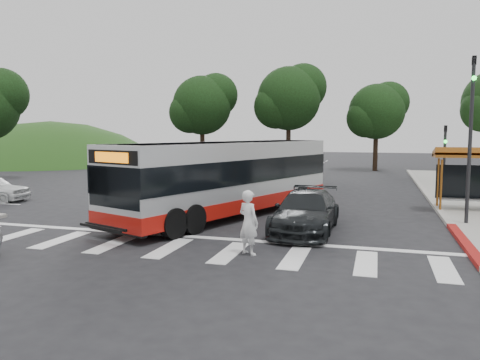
% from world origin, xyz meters
% --- Properties ---
extents(ground, '(140.00, 140.00, 0.00)m').
position_xyz_m(ground, '(0.00, 0.00, 0.00)').
color(ground, black).
rests_on(ground, ground).
extents(sidewalk_east, '(4.00, 40.00, 0.12)m').
position_xyz_m(sidewalk_east, '(11.00, 8.00, 0.06)').
color(sidewalk_east, gray).
rests_on(sidewalk_east, ground).
extents(curb_east, '(0.30, 40.00, 0.15)m').
position_xyz_m(curb_east, '(9.00, 8.00, 0.07)').
color(curb_east, '#9E9991').
rests_on(curb_east, ground).
extents(curb_east_red, '(0.32, 6.00, 0.15)m').
position_xyz_m(curb_east_red, '(9.00, -2.00, 0.08)').
color(curb_east_red, maroon).
rests_on(curb_east_red, ground).
extents(hillside_nw, '(44.00, 44.00, 10.00)m').
position_xyz_m(hillside_nw, '(-32.00, 30.00, 0.00)').
color(hillside_nw, '#1F4115').
rests_on(hillside_nw, ground).
extents(crosswalk_ladder, '(18.00, 2.60, 0.01)m').
position_xyz_m(crosswalk_ladder, '(0.00, -5.00, 0.01)').
color(crosswalk_ladder, silver).
rests_on(crosswalk_ladder, ground).
extents(traffic_signal_ne_tall, '(0.18, 0.37, 6.50)m').
position_xyz_m(traffic_signal_ne_tall, '(9.60, 1.49, 3.88)').
color(traffic_signal_ne_tall, black).
rests_on(traffic_signal_ne_tall, ground).
extents(traffic_signal_ne_short, '(0.18, 0.37, 4.00)m').
position_xyz_m(traffic_signal_ne_short, '(9.60, 8.49, 2.48)').
color(traffic_signal_ne_short, black).
rests_on(traffic_signal_ne_short, ground).
extents(tree_north_a, '(6.60, 6.15, 10.17)m').
position_xyz_m(tree_north_a, '(-1.92, 26.07, 6.92)').
color(tree_north_a, black).
rests_on(tree_north_a, ground).
extents(tree_north_b, '(5.72, 5.33, 8.43)m').
position_xyz_m(tree_north_b, '(6.07, 28.06, 5.66)').
color(tree_north_b, black).
rests_on(tree_north_b, ground).
extents(tree_north_c, '(6.16, 5.74, 9.30)m').
position_xyz_m(tree_north_c, '(-9.92, 24.06, 6.29)').
color(tree_north_c, black).
rests_on(tree_north_c, ground).
extents(transit_bus, '(6.86, 12.60, 3.21)m').
position_xyz_m(transit_bus, '(0.06, 1.10, 1.61)').
color(transit_bus, '#BABDBF').
rests_on(transit_bus, ground).
extents(pedestrian, '(0.84, 0.75, 1.94)m').
position_xyz_m(pedestrian, '(2.60, -5.03, 0.97)').
color(pedestrian, white).
rests_on(pedestrian, ground).
extents(dark_sedan, '(2.15, 5.16, 1.49)m').
position_xyz_m(dark_sedan, '(3.76, -1.33, 0.75)').
color(dark_sedan, black).
rests_on(dark_sedan, ground).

